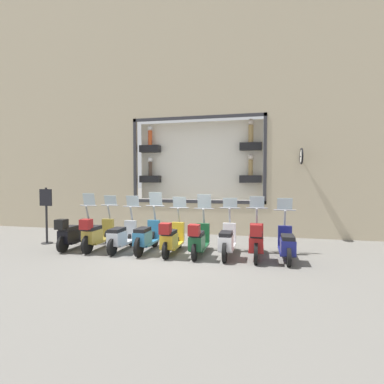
% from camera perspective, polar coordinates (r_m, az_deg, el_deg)
% --- Properties ---
extents(ground_plane, '(120.00, 120.00, 0.00)m').
position_cam_1_polar(ground_plane, '(8.46, -3.93, -12.00)').
color(ground_plane, '#66635E').
extents(building_facade, '(1.21, 36.00, 10.29)m').
position_cam_1_polar(building_facade, '(12.10, 1.14, 17.41)').
color(building_facade, tan).
rests_on(building_facade, ground_plane).
extents(scooter_navy_0, '(1.79, 0.61, 1.58)m').
position_cam_1_polar(scooter_navy_0, '(8.25, 17.61, -9.50)').
color(scooter_navy_0, black).
rests_on(scooter_navy_0, ground_plane).
extents(scooter_red_1, '(1.81, 0.61, 1.62)m').
position_cam_1_polar(scooter_red_1, '(8.16, 12.14, -9.10)').
color(scooter_red_1, black).
rests_on(scooter_red_1, ground_plane).
extents(scooter_white_2, '(1.80, 0.60, 1.56)m').
position_cam_1_polar(scooter_white_2, '(8.27, 6.68, -9.28)').
color(scooter_white_2, black).
rests_on(scooter_white_2, ground_plane).
extents(scooter_green_3, '(1.79, 0.60, 1.66)m').
position_cam_1_polar(scooter_green_3, '(8.31, 1.23, -9.02)').
color(scooter_green_3, black).
rests_on(scooter_green_3, ground_plane).
extents(scooter_yellow_4, '(1.79, 0.61, 1.57)m').
position_cam_1_polar(scooter_yellow_4, '(8.50, -3.96, -8.76)').
color(scooter_yellow_4, black).
rests_on(scooter_yellow_4, ground_plane).
extents(scooter_teal_5, '(1.81, 0.60, 1.71)m').
position_cam_1_polar(scooter_teal_5, '(8.82, -8.71, -8.44)').
color(scooter_teal_5, black).
rests_on(scooter_teal_5, ground_plane).
extents(scooter_silver_6, '(1.79, 0.60, 1.59)m').
position_cam_1_polar(scooter_silver_6, '(9.13, -13.31, -8.28)').
color(scooter_silver_6, black).
rests_on(scooter_silver_6, ground_plane).
extents(scooter_olive_7, '(1.81, 0.61, 1.59)m').
position_cam_1_polar(scooter_olive_7, '(9.43, -17.74, -7.63)').
color(scooter_olive_7, black).
rests_on(scooter_olive_7, ground_plane).
extents(scooter_black_8, '(1.80, 0.61, 1.65)m').
position_cam_1_polar(scooter_black_8, '(9.84, -21.69, -7.34)').
color(scooter_black_8, black).
rests_on(scooter_black_8, ground_plane).
extents(shop_sign_post, '(0.36, 0.45, 1.84)m').
position_cam_1_polar(shop_sign_post, '(10.93, -26.01, -3.63)').
color(shop_sign_post, '#232326').
rests_on(shop_sign_post, ground_plane).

